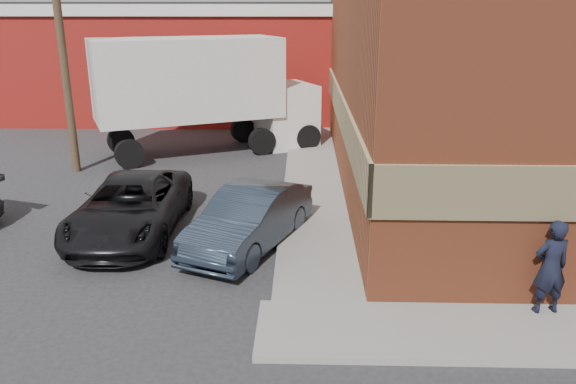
% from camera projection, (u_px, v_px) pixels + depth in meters
% --- Properties ---
extents(ground, '(90.00, 90.00, 0.00)m').
position_uv_depth(ground, '(287.00, 306.00, 10.59)').
color(ground, '#28282B').
rests_on(ground, ground).
extents(brick_building, '(14.25, 18.25, 9.36)m').
position_uv_depth(brick_building, '(568.00, 31.00, 17.44)').
color(brick_building, brown).
rests_on(brick_building, ground).
extents(sidewalk_west, '(1.80, 18.00, 0.12)m').
position_uv_depth(sidewalk_west, '(312.00, 171.00, 19.10)').
color(sidewalk_west, gray).
rests_on(sidewalk_west, ground).
extents(warehouse, '(16.30, 8.30, 5.60)m').
position_uv_depth(warehouse, '(182.00, 60.00, 28.85)').
color(warehouse, maroon).
rests_on(warehouse, ground).
extents(utility_pole, '(2.00, 0.26, 9.00)m').
position_uv_depth(utility_pole, '(60.00, 28.00, 17.84)').
color(utility_pole, '#4F3A27').
rests_on(utility_pole, ground).
extents(man, '(0.70, 0.52, 1.77)m').
position_uv_depth(man, '(551.00, 267.00, 9.92)').
color(man, black).
rests_on(man, sidewalk_south).
extents(sedan, '(2.99, 4.50, 1.40)m').
position_uv_depth(sedan, '(250.00, 218.00, 13.06)').
color(sedan, '#283342').
rests_on(sedan, ground).
extents(suv_a, '(2.37, 5.04, 1.39)m').
position_uv_depth(suv_a, '(131.00, 207.00, 13.82)').
color(suv_a, black).
rests_on(suv_a, ground).
extents(box_truck, '(9.04, 6.00, 4.32)m').
position_uv_depth(box_truck, '(210.00, 87.00, 21.14)').
color(box_truck, white).
rests_on(box_truck, ground).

